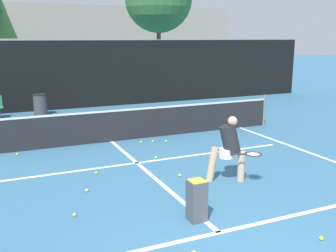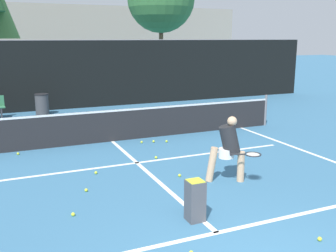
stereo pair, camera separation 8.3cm
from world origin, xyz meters
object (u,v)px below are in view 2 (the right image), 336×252
object	(u,v)px
player_practicing	(229,147)
trash_bin	(42,104)
parked_car	(89,83)
ball_hopper	(195,200)

from	to	relation	value
player_practicing	trash_bin	xyz separation A→B (m)	(-2.81, 9.22, -0.33)
trash_bin	parked_car	bearing A→B (deg)	58.58
player_practicing	ball_hopper	distance (m)	2.05
player_practicing	parked_car	distance (m)	14.02
ball_hopper	parked_car	bearing A→B (deg)	84.01
player_practicing	parked_car	world-z (taller)	parked_car
ball_hopper	parked_car	world-z (taller)	parked_car
player_practicing	ball_hopper	xyz separation A→B (m)	(-1.49, -1.36, -0.38)
ball_hopper	parked_car	distance (m)	15.47
parked_car	ball_hopper	bearing A→B (deg)	-95.99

